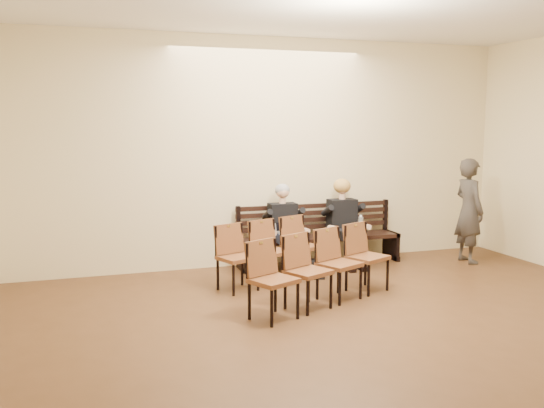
{
  "coord_description": "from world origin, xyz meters",
  "views": [
    {
      "loc": [
        -2.92,
        -3.9,
        2.2
      ],
      "look_at": [
        -0.24,
        4.05,
        1.07
      ],
      "focal_mm": 40.0,
      "sensor_mm": 36.0,
      "label": 1
    }
  ],
  "objects_px": {
    "laptop": "(287,235)",
    "chair_row_back": "(324,268)",
    "water_bottle": "(361,231)",
    "passerby": "(469,203)",
    "bench": "(320,250)",
    "seated_man": "(285,229)",
    "chair_row_front": "(271,252)",
    "seated_woman": "(344,225)",
    "bag": "(312,269)"
  },
  "relations": [
    {
      "from": "seated_woman",
      "to": "laptop",
      "type": "bearing_deg",
      "value": -171.42
    },
    {
      "from": "bench",
      "to": "bag",
      "type": "relative_size",
      "value": 7.51
    },
    {
      "from": "seated_woman",
      "to": "chair_row_back",
      "type": "relative_size",
      "value": 0.58
    },
    {
      "from": "bench",
      "to": "water_bottle",
      "type": "distance_m",
      "value": 0.73
    },
    {
      "from": "seated_man",
      "to": "chair_row_front",
      "type": "relative_size",
      "value": 0.79
    },
    {
      "from": "bag",
      "to": "seated_woman",
      "type": "bearing_deg",
      "value": 37.59
    },
    {
      "from": "bench",
      "to": "seated_woman",
      "type": "height_order",
      "value": "seated_woman"
    },
    {
      "from": "water_bottle",
      "to": "bag",
      "type": "relative_size",
      "value": 0.68
    },
    {
      "from": "laptop",
      "to": "water_bottle",
      "type": "bearing_deg",
      "value": -9.67
    },
    {
      "from": "laptop",
      "to": "chair_row_back",
      "type": "height_order",
      "value": "chair_row_back"
    },
    {
      "from": "laptop",
      "to": "chair_row_front",
      "type": "xyz_separation_m",
      "value": [
        -0.45,
        -0.56,
        -0.12
      ]
    },
    {
      "from": "bag",
      "to": "laptop",
      "type": "bearing_deg",
      "value": 115.69
    },
    {
      "from": "seated_woman",
      "to": "chair_row_front",
      "type": "bearing_deg",
      "value": -153.95
    },
    {
      "from": "chair_row_front",
      "to": "seated_woman",
      "type": "bearing_deg",
      "value": 5.73
    },
    {
      "from": "seated_woman",
      "to": "chair_row_back",
      "type": "distance_m",
      "value": 2.15
    },
    {
      "from": "seated_woman",
      "to": "water_bottle",
      "type": "height_order",
      "value": "seated_woman"
    },
    {
      "from": "water_bottle",
      "to": "chair_row_back",
      "type": "distance_m",
      "value": 2.0
    },
    {
      "from": "bench",
      "to": "water_bottle",
      "type": "height_order",
      "value": "water_bottle"
    },
    {
      "from": "water_bottle",
      "to": "bench",
      "type": "bearing_deg",
      "value": 141.51
    },
    {
      "from": "passerby",
      "to": "water_bottle",
      "type": "bearing_deg",
      "value": 85.05
    },
    {
      "from": "water_bottle",
      "to": "seated_woman",
      "type": "bearing_deg",
      "value": 116.38
    },
    {
      "from": "seated_woman",
      "to": "passerby",
      "type": "height_order",
      "value": "passerby"
    },
    {
      "from": "bench",
      "to": "passerby",
      "type": "relative_size",
      "value": 1.37
    },
    {
      "from": "laptop",
      "to": "chair_row_front",
      "type": "height_order",
      "value": "chair_row_front"
    },
    {
      "from": "seated_man",
      "to": "chair_row_back",
      "type": "relative_size",
      "value": 0.57
    },
    {
      "from": "seated_man",
      "to": "chair_row_back",
      "type": "distance_m",
      "value": 1.83
    },
    {
      "from": "bag",
      "to": "chair_row_front",
      "type": "distance_m",
      "value": 0.74
    },
    {
      "from": "bench",
      "to": "seated_man",
      "type": "height_order",
      "value": "seated_man"
    },
    {
      "from": "passerby",
      "to": "bag",
      "type": "bearing_deg",
      "value": 94.07
    },
    {
      "from": "seated_man",
      "to": "bag",
      "type": "xyz_separation_m",
      "value": [
        0.21,
        -0.6,
        -0.49
      ]
    },
    {
      "from": "chair_row_back",
      "to": "passerby",
      "type": "bearing_deg",
      "value": -1.32
    },
    {
      "from": "seated_man",
      "to": "passerby",
      "type": "distance_m",
      "value": 2.98
    },
    {
      "from": "water_bottle",
      "to": "chair_row_front",
      "type": "xyz_separation_m",
      "value": [
        -1.58,
        -0.43,
        -0.13
      ]
    },
    {
      "from": "water_bottle",
      "to": "passerby",
      "type": "relative_size",
      "value": 0.12
    },
    {
      "from": "seated_woman",
      "to": "seated_man",
      "type": "bearing_deg",
      "value": 180.0
    },
    {
      "from": "seated_woman",
      "to": "chair_row_front",
      "type": "height_order",
      "value": "seated_woman"
    },
    {
      "from": "laptop",
      "to": "chair_row_front",
      "type": "distance_m",
      "value": 0.72
    },
    {
      "from": "passerby",
      "to": "chair_row_front",
      "type": "xyz_separation_m",
      "value": [
        -3.38,
        -0.23,
        -0.51
      ]
    },
    {
      "from": "seated_woman",
      "to": "chair_row_front",
      "type": "xyz_separation_m",
      "value": [
        -1.45,
        -0.71,
        -0.19
      ]
    },
    {
      "from": "water_bottle",
      "to": "laptop",
      "type": "bearing_deg",
      "value": 173.63
    },
    {
      "from": "water_bottle",
      "to": "chair_row_front",
      "type": "distance_m",
      "value": 1.65
    },
    {
      "from": "bench",
      "to": "chair_row_front",
      "type": "height_order",
      "value": "chair_row_front"
    },
    {
      "from": "seated_man",
      "to": "chair_row_front",
      "type": "distance_m",
      "value": 0.86
    },
    {
      "from": "chair_row_back",
      "to": "bag",
      "type": "bearing_deg",
      "value": 49.0
    },
    {
      "from": "seated_woman",
      "to": "water_bottle",
      "type": "bearing_deg",
      "value": -63.62
    },
    {
      "from": "seated_man",
      "to": "passerby",
      "type": "bearing_deg",
      "value": -9.34
    },
    {
      "from": "bench",
      "to": "passerby",
      "type": "bearing_deg",
      "value": -14.66
    },
    {
      "from": "seated_woman",
      "to": "chair_row_back",
      "type": "xyz_separation_m",
      "value": [
        -1.13,
        -1.82,
        -0.18
      ]
    },
    {
      "from": "bench",
      "to": "chair_row_front",
      "type": "distance_m",
      "value": 1.38
    },
    {
      "from": "bench",
      "to": "chair_row_front",
      "type": "xyz_separation_m",
      "value": [
        -1.08,
        -0.83,
        0.21
      ]
    }
  ]
}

